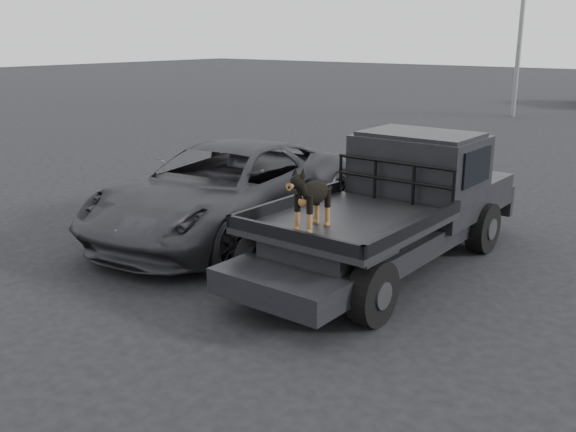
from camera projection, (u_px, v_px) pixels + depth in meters
The scene contains 6 objects.
ground at pixel (368, 307), 7.73m from camera, with size 120.00×120.00×0.00m, color black.
flatbed_ute at pixel (384, 236), 8.92m from camera, with size 2.00×5.40×0.92m, color black, non-canonical shape.
ute_cab at pixel (419, 162), 9.39m from camera, with size 1.72×1.30×0.88m, color black, non-canonical shape.
headache_rack at pixel (394, 182), 8.87m from camera, with size 1.80×0.08×0.55m, color black, non-canonical shape.
dog at pixel (313, 198), 7.62m from camera, with size 0.32×0.60×0.74m, color black, non-canonical shape.
parked_suv at pixel (224, 190), 10.40m from camera, with size 2.43×5.27×1.46m, color #323137.
Camera 1 is at (3.63, -6.22, 3.16)m, focal length 40.00 mm.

